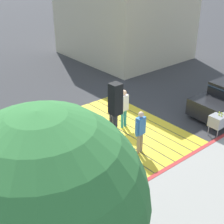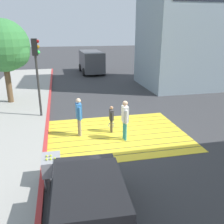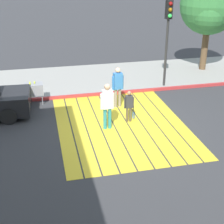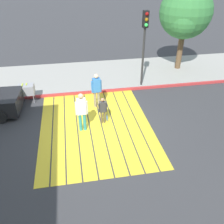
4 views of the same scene
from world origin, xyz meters
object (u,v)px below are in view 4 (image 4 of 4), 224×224
at_px(tennis_ball_cart, 26,90).
at_px(pedestrian_adult_trailing, 82,110).
at_px(street_tree, 185,14).
at_px(traffic_light_corner, 145,35).
at_px(pedestrian_child_with_racket, 103,109).
at_px(pedestrian_adult_lead, 97,88).

xyz_separation_m(tennis_ball_cart, pedestrian_adult_trailing, (3.10, 2.66, 0.36)).
bearing_deg(pedestrian_adult_trailing, street_tree, 130.18).
height_order(tennis_ball_cart, pedestrian_adult_trailing, pedestrian_adult_trailing).
distance_m(traffic_light_corner, pedestrian_child_with_racket, 4.95).
distance_m(pedestrian_adult_lead, pedestrian_child_with_racket, 1.56).
distance_m(pedestrian_adult_lead, pedestrian_adult_trailing, 2.11).
relative_size(traffic_light_corner, pedestrian_adult_trailing, 2.34).
bearing_deg(traffic_light_corner, pedestrian_child_with_racket, -39.47).
bearing_deg(traffic_light_corner, street_tree, 122.94).
height_order(street_tree, pedestrian_adult_trailing, street_tree).
bearing_deg(pedestrian_adult_trailing, pedestrian_child_with_racket, 112.48).
bearing_deg(pedestrian_adult_lead, tennis_ball_cart, -108.40).
distance_m(pedestrian_adult_trailing, pedestrian_child_with_racket, 1.09).
height_order(tennis_ball_cart, pedestrian_child_with_racket, pedestrian_child_with_racket).
relative_size(traffic_light_corner, tennis_ball_cart, 4.17).
distance_m(tennis_ball_cart, pedestrian_adult_trailing, 4.10).
bearing_deg(traffic_light_corner, pedestrian_adult_trailing, -44.75).
relative_size(street_tree, pedestrian_adult_lead, 2.96).
relative_size(street_tree, pedestrian_adult_trailing, 2.94).
xyz_separation_m(traffic_light_corner, pedestrian_adult_trailing, (3.78, -3.74, -1.98)).
distance_m(street_tree, tennis_ball_cart, 10.33).
height_order(traffic_light_corner, tennis_ball_cart, traffic_light_corner).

